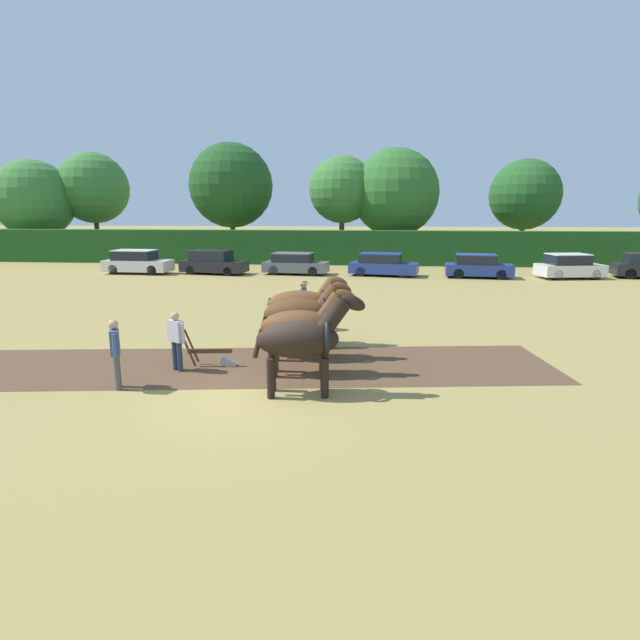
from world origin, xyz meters
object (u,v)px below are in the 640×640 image
(draft_horse_trail_right, at_px, (303,305))
(plow, at_px, (214,356))
(parked_car_center_left, at_px, (295,264))
(draft_horse_lead_left, at_px, (303,339))
(draft_horse_trail_left, at_px, (303,314))
(farmer_beside_team, at_px, (304,300))
(tree_left, at_px, (93,188))
(farmer_onlooker_left, at_px, (115,349))
(tree_right, at_px, (525,195))
(parked_car_center, at_px, (383,265))
(parked_car_center_right, at_px, (478,266))
(tree_far_left, at_px, (34,199))
(tree_center_left, at_px, (231,186))
(tree_center_right, at_px, (396,193))
(parked_car_far_left, at_px, (137,262))
(farmer_at_plow, at_px, (176,337))
(tree_center, at_px, (342,190))
(parked_car_right, at_px, (569,267))
(draft_horse_lead_right, at_px, (303,326))
(parked_car_left, at_px, (213,263))

(draft_horse_trail_right, distance_m, plow, 3.46)
(plow, xyz_separation_m, parked_car_center_left, (-0.66, 20.32, 0.39))
(draft_horse_lead_left, bearing_deg, draft_horse_trail_left, 90.26)
(draft_horse_lead_left, bearing_deg, farmer_beside_team, 89.86)
(tree_left, height_order, farmer_onlooker_left, tree_left)
(tree_right, distance_m, draft_horse_trail_left, 34.99)
(farmer_beside_team, height_order, parked_car_center_left, farmer_beside_team)
(draft_horse_trail_right, relative_size, parked_car_center, 0.58)
(parked_car_center_right, bearing_deg, tree_far_left, 169.14)
(tree_center_left, distance_m, draft_horse_trail_right, 30.51)
(tree_center_right, bearing_deg, parked_car_far_left, -147.07)
(draft_horse_trail_right, relative_size, farmer_at_plow, 1.69)
(tree_center_right, height_order, tree_right, tree_center_right)
(tree_center_left, xyz_separation_m, farmer_beside_team, (9.66, -26.31, -5.24))
(tree_center_right, xyz_separation_m, draft_horse_trail_right, (-4.33, -28.78, -4.38))
(parked_car_center_left, xyz_separation_m, parked_car_center, (5.88, -0.17, 0.02))
(tree_left, bearing_deg, tree_far_left, -149.01)
(tree_far_left, distance_m, draft_horse_trail_right, 40.20)
(tree_center, bearing_deg, parked_car_right, -36.69)
(draft_horse_lead_right, relative_size, parked_car_center_left, 0.60)
(tree_far_left, bearing_deg, tree_left, 30.99)
(draft_horse_trail_left, xyz_separation_m, plow, (-2.35, -1.05, -1.02))
(tree_right, height_order, parked_car_center, tree_right)
(tree_far_left, distance_m, plow, 40.70)
(tree_far_left, xyz_separation_m, draft_horse_trail_right, (28.22, -28.37, -3.88))
(parked_car_right, bearing_deg, tree_center_left, 146.32)
(tree_left, xyz_separation_m, draft_horse_lead_right, (24.31, -33.89, -4.94))
(farmer_beside_team, bearing_deg, parked_car_center_left, 95.35)
(parked_car_center_right, bearing_deg, draft_horse_trail_left, -109.72)
(farmer_at_plow, distance_m, farmer_onlooker_left, 1.76)
(tree_center_right, relative_size, parked_car_center, 2.00)
(tree_left, bearing_deg, tree_center_right, -4.39)
(parked_car_center_right, bearing_deg, plow, -113.94)
(tree_center_left, xyz_separation_m, tree_center, (9.67, 0.16, -0.38))
(farmer_at_plow, relative_size, parked_car_center, 0.35)
(tree_center_left, bearing_deg, draft_horse_trail_left, -71.36)
(draft_horse_trail_right, bearing_deg, draft_horse_lead_right, -89.81)
(draft_horse_trail_left, bearing_deg, parked_car_center_right, 57.26)
(farmer_beside_team, height_order, parked_car_far_left, farmer_beside_team)
(tree_right, distance_m, plow, 37.11)
(parked_car_left, bearing_deg, draft_horse_trail_right, -54.49)
(tree_left, relative_size, farmer_beside_team, 5.29)
(draft_horse_lead_right, distance_m, draft_horse_trail_right, 2.96)
(tree_center_right, relative_size, draft_horse_trail_right, 3.42)
(farmer_onlooker_left, xyz_separation_m, parked_car_center_right, (13.08, 21.69, -0.29))
(farmer_onlooker_left, relative_size, parked_car_right, 0.41)
(tree_right, bearing_deg, parked_car_center_right, -116.43)
(tree_center_right, relative_size, draft_horse_lead_right, 3.52)
(farmer_beside_team, bearing_deg, tree_center_right, 76.28)
(tree_left, height_order, tree_center_left, tree_center_left)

